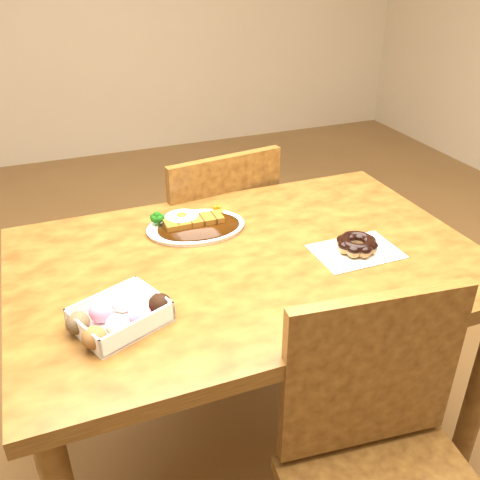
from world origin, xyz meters
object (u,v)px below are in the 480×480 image
object	(u,v)px
donut_box	(119,316)
pon_de_ring	(357,245)
table	(249,288)
katsu_curry_plate	(194,225)
chair_far	(211,246)

from	to	relation	value
donut_box	pon_de_ring	size ratio (longest dim) A/B	1.01
donut_box	table	bearing A→B (deg)	23.61
katsu_curry_plate	donut_box	size ratio (longest dim) A/B	1.28
table	pon_de_ring	world-z (taller)	pon_de_ring
chair_far	donut_box	size ratio (longest dim) A/B	3.87
chair_far	table	bearing A→B (deg)	74.92
katsu_curry_plate	pon_de_ring	size ratio (longest dim) A/B	1.30
katsu_curry_plate	pon_de_ring	bearing A→B (deg)	-37.90
table	donut_box	bearing A→B (deg)	-156.39
chair_far	pon_de_ring	xyz separation A→B (m)	(0.20, -0.61, 0.29)
katsu_curry_plate	chair_far	bearing A→B (deg)	65.09
katsu_curry_plate	table	bearing A→B (deg)	-66.29
table	katsu_curry_plate	world-z (taller)	katsu_curry_plate
table	katsu_curry_plate	distance (m)	0.25
table	pon_de_ring	bearing A→B (deg)	-16.32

